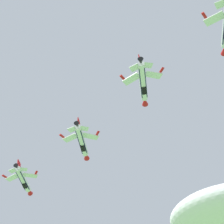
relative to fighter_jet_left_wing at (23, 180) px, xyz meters
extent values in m
cylinder|color=white|center=(0.07, -0.27, 0.00)|extent=(4.73, 12.03, 1.70)
cube|color=#191E4C|center=(0.10, -0.27, -0.47)|extent=(4.01, 10.12, 0.49)
cone|color=red|center=(-1.77, 6.64, 0.00)|extent=(2.13, 2.72, 1.56)
cone|color=black|center=(1.81, -6.79, 0.00)|extent=(1.73, 1.90, 1.36)
ellipsoid|color=#192333|center=(-0.64, 2.27, 0.63)|extent=(1.95, 3.39, 1.16)
cube|color=black|center=(-0.44, 1.83, -0.81)|extent=(1.68, 2.42, 0.90)
cube|color=white|center=(-2.00, -2.60, -0.25)|extent=(4.53, 2.80, 0.45)
cube|color=red|center=(-3.73, -4.22, -0.37)|extent=(0.92, 1.68, 0.27)
cube|color=white|center=(3.04, -1.26, 0.07)|extent=(4.37, 4.25, 0.45)
cube|color=red|center=(5.35, -1.80, 0.20)|extent=(1.51, 1.56, 0.27)
cube|color=white|center=(-0.08, -5.59, -0.10)|extent=(2.40, 1.96, 0.29)
cube|color=white|center=(2.86, -4.81, 0.09)|extent=(2.78, 2.68, 0.29)
cube|color=red|center=(1.20, -4.94, 1.80)|extent=(1.01, 2.60, 2.61)
cylinder|color=white|center=(23.91, -10.58, 0.45)|extent=(4.73, 12.03, 1.70)
cube|color=#191E4C|center=(23.91, -10.58, -0.01)|extent=(4.00, 10.11, 0.41)
cone|color=red|center=(22.07, -3.67, 0.45)|extent=(2.13, 2.72, 1.56)
cone|color=black|center=(25.65, -17.10, 0.45)|extent=(1.73, 1.90, 1.36)
ellipsoid|color=#192333|center=(23.22, -8.03, 1.09)|extent=(1.89, 3.38, 1.11)
cube|color=black|center=(23.36, -8.49, -0.35)|extent=(1.64, 2.41, 0.85)
cube|color=white|center=(21.83, -12.91, 0.35)|extent=(4.52, 2.80, 0.23)
cube|color=red|center=(20.09, -14.53, 0.34)|extent=(0.91, 1.68, 0.24)
cube|color=white|center=(26.87, -11.57, 0.39)|extent=(4.37, 4.25, 0.23)
cube|color=red|center=(29.19, -12.10, 0.40)|extent=(1.50, 1.55, 0.24)
cube|color=white|center=(23.75, -15.90, 0.44)|extent=(2.39, 1.96, 0.17)
cube|color=white|center=(26.70, -15.11, 0.46)|extent=(2.78, 2.68, 0.17)
cube|color=red|center=(25.13, -15.22, 2.26)|extent=(0.88, 2.57, 2.60)
cylinder|color=white|center=(45.00, -21.65, 4.56)|extent=(4.73, 12.03, 1.70)
cube|color=#191E4C|center=(45.06, -21.63, 4.10)|extent=(4.03, 10.12, 0.59)
cone|color=red|center=(43.16, -14.74, 4.56)|extent=(2.13, 2.72, 1.56)
cone|color=black|center=(46.74, -28.17, 4.56)|extent=(1.73, 1.90, 1.36)
ellipsoid|color=#192333|center=(44.24, -19.12, 5.19)|extent=(2.02, 3.41, 1.24)
cube|color=black|center=(44.55, -19.54, 3.76)|extent=(1.73, 2.44, 0.98)
cube|color=white|center=(42.96, -23.97, 4.12)|extent=(4.51, 2.80, 0.77)
cube|color=red|center=(41.23, -25.59, 3.84)|extent=(0.93, 1.69, 0.31)
cube|color=white|center=(47.95, -22.64, 4.83)|extent=(4.36, 4.24, 0.77)
cube|color=red|center=(50.25, -23.18, 5.12)|extent=(1.52, 1.57, 0.31)
cube|color=white|center=(44.86, -26.97, 4.35)|extent=(2.39, 1.96, 0.46)
cube|color=white|center=(47.78, -26.19, 4.77)|extent=(2.78, 2.68, 0.46)
cube|color=red|center=(46.00, -26.35, 6.35)|extent=(1.20, 2.65, 2.60)
cube|color=white|center=(65.01, -35.64, 2.46)|extent=(4.52, 2.80, 0.24)
cube|color=red|center=(63.27, -37.26, 2.44)|extent=(0.91, 1.68, 0.25)
cube|color=white|center=(66.93, -38.63, 2.56)|extent=(2.39, 1.96, 0.18)
camera|label=1|loc=(67.28, -96.60, -70.73)|focal=72.47mm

